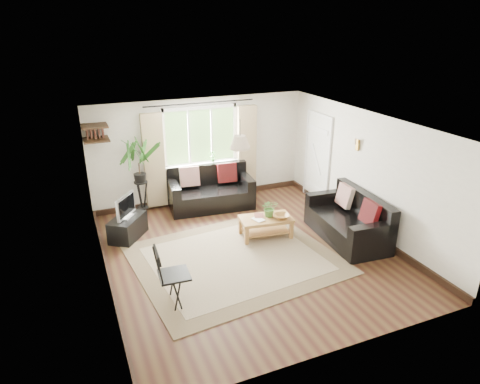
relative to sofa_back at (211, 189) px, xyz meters
name	(u,v)px	position (x,y,z in m)	size (l,w,h in m)	color
floor	(248,252)	(-0.05, -2.23, -0.44)	(5.50, 5.50, 0.00)	#321710
ceiling	(249,124)	(-0.05, -2.23, 1.96)	(5.50, 5.50, 0.00)	white
wall_back	(201,151)	(-0.05, 0.52, 0.76)	(5.00, 0.02, 2.40)	silver
wall_front	(342,272)	(-0.05, -4.98, 0.76)	(5.00, 0.02, 2.40)	silver
wall_left	(100,215)	(-2.55, -2.23, 0.76)	(0.02, 5.50, 2.40)	silver
wall_right	(366,173)	(2.45, -2.23, 0.76)	(0.02, 5.50, 2.40)	silver
rug	(235,259)	(-0.37, -2.36, -0.43)	(3.41, 2.92, 0.02)	beige
window	(201,136)	(-0.05, 0.48, 1.11)	(2.50, 0.16, 2.16)	white
door	(317,159)	(2.42, -0.53, 0.56)	(0.06, 0.96, 2.06)	silver
corner_shelf	(95,133)	(-2.30, 0.27, 1.45)	(0.50, 0.50, 0.34)	black
pendant_lamp	(240,139)	(-0.05, -1.83, 1.61)	(0.36, 0.36, 0.54)	beige
wall_sconce	(356,143)	(2.38, -1.93, 1.30)	(0.12, 0.12, 0.28)	beige
sofa_back	(211,189)	(0.00, 0.00, 0.00)	(1.86, 0.93, 0.87)	black
sofa_right	(347,218)	(1.94, -2.45, -0.01)	(0.91, 1.83, 0.86)	black
coffee_table	(266,227)	(0.52, -1.78, -0.23)	(1.00, 0.55, 0.41)	brown
table_plant	(270,208)	(0.61, -1.75, 0.15)	(0.32, 0.28, 0.35)	#406E2C
bowl	(282,216)	(0.79, -1.91, 0.01)	(0.29, 0.29, 0.07)	#A47138
book_a	(255,221)	(0.25, -1.84, -0.02)	(0.17, 0.24, 0.02)	white
book_b	(254,216)	(0.33, -1.65, -0.02)	(0.18, 0.24, 0.02)	brown
tv_stand	(128,227)	(-1.98, -0.78, -0.22)	(0.81, 0.46, 0.44)	black
tv	(126,206)	(-1.98, -0.78, 0.24)	(0.62, 0.21, 0.48)	#A5A5AA
palm_stand	(140,179)	(-1.52, 0.13, 0.42)	(0.66, 0.66, 1.71)	black
folding_chair	(174,276)	(-1.67, -3.18, 0.03)	(0.49, 0.49, 0.94)	black
sill_plant	(213,156)	(0.20, 0.40, 0.63)	(0.14, 0.10, 0.27)	#2D6023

